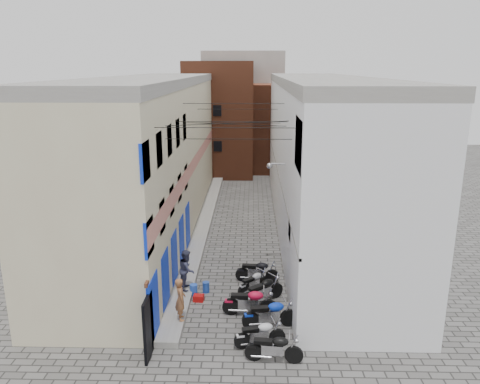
# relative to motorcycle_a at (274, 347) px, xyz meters

# --- Properties ---
(ground) EXTENTS (90.00, 90.00, 0.00)m
(ground) POSITION_rel_motorcycle_a_xyz_m (-1.70, 0.63, -0.57)
(ground) COLOR #52514E
(ground) RESTS_ON ground
(plinth) EXTENTS (0.90, 26.00, 0.25)m
(plinth) POSITION_rel_motorcycle_a_xyz_m (-3.75, 13.63, -0.44)
(plinth) COLOR gray
(plinth) RESTS_ON ground
(building_left) EXTENTS (5.10, 27.00, 9.00)m
(building_left) POSITION_rel_motorcycle_a_xyz_m (-6.68, 13.58, 3.93)
(building_left) COLOR #C4B694
(building_left) RESTS_ON ground
(building_right) EXTENTS (5.94, 26.00, 9.00)m
(building_right) POSITION_rel_motorcycle_a_xyz_m (3.30, 13.62, 3.94)
(building_right) COLOR white
(building_right) RESTS_ON ground
(building_far_brick_left) EXTENTS (6.00, 6.00, 10.00)m
(building_far_brick_left) POSITION_rel_motorcycle_a_xyz_m (-3.70, 28.63, 4.43)
(building_far_brick_left) COLOR brown
(building_far_brick_left) RESTS_ON ground
(building_far_brick_right) EXTENTS (5.00, 6.00, 8.00)m
(building_far_brick_right) POSITION_rel_motorcycle_a_xyz_m (1.30, 30.63, 3.43)
(building_far_brick_right) COLOR brown
(building_far_brick_right) RESTS_ON ground
(building_far_concrete) EXTENTS (8.00, 5.00, 11.00)m
(building_far_concrete) POSITION_rel_motorcycle_a_xyz_m (-1.70, 34.63, 4.93)
(building_far_concrete) COLOR gray
(building_far_concrete) RESTS_ON ground
(far_shopfront) EXTENTS (2.00, 0.30, 2.40)m
(far_shopfront) POSITION_rel_motorcycle_a_xyz_m (-1.70, 25.83, 0.63)
(far_shopfront) COLOR black
(far_shopfront) RESTS_ON ground
(overhead_wires) EXTENTS (5.80, 13.02, 1.32)m
(overhead_wires) POSITION_rel_motorcycle_a_xyz_m (-1.70, 8.27, 6.56)
(overhead_wires) COLOR black
(overhead_wires) RESTS_ON ground
(motorcycle_a) EXTENTS (2.01, 0.81, 1.13)m
(motorcycle_a) POSITION_rel_motorcycle_a_xyz_m (0.00, 0.00, 0.00)
(motorcycle_a) COLOR black
(motorcycle_a) RESTS_ON ground
(motorcycle_b) EXTENTS (1.94, 1.00, 1.08)m
(motorcycle_b) POSITION_rel_motorcycle_a_xyz_m (-0.45, 0.88, -0.03)
(motorcycle_b) COLOR silver
(motorcycle_b) RESTS_ON ground
(motorcycle_c) EXTENTS (2.22, 1.02, 1.24)m
(motorcycle_c) POSITION_rel_motorcycle_a_xyz_m (-0.06, 2.13, 0.05)
(motorcycle_c) COLOR #0B2FB3
(motorcycle_c) RESTS_ON ground
(motorcycle_d) EXTENTS (2.20, 0.75, 1.26)m
(motorcycle_d) POSITION_rel_motorcycle_a_xyz_m (-0.83, 3.02, 0.06)
(motorcycle_d) COLOR #B60D30
(motorcycle_d) RESTS_ON ground
(motorcycle_e) EXTENTS (2.05, 1.81, 1.21)m
(motorcycle_e) POSITION_rel_motorcycle_a_xyz_m (-0.27, 4.05, 0.04)
(motorcycle_e) COLOR black
(motorcycle_e) RESTS_ON ground
(motorcycle_f) EXTENTS (1.64, 1.56, 1.00)m
(motorcycle_f) POSITION_rel_motorcycle_a_xyz_m (-0.66, 5.03, -0.07)
(motorcycle_f) COLOR #A0A0A5
(motorcycle_f) RESTS_ON ground
(motorcycle_g) EXTENTS (2.07, 0.84, 1.17)m
(motorcycle_g) POSITION_rel_motorcycle_a_xyz_m (-0.50, 6.01, 0.02)
(motorcycle_g) COLOR black
(motorcycle_g) RESTS_ON ground
(person_a) EXTENTS (0.55, 0.70, 1.67)m
(person_a) POSITION_rel_motorcycle_a_xyz_m (-3.44, 2.21, 0.52)
(person_a) COLOR #985E37
(person_a) RESTS_ON plinth
(person_b) EXTENTS (0.68, 0.87, 1.76)m
(person_b) POSITION_rel_motorcycle_a_xyz_m (-3.54, 4.79, 0.56)
(person_b) COLOR #363952
(person_b) RESTS_ON plinth
(water_jug_near) EXTENTS (0.40, 0.40, 0.51)m
(water_jug_near) POSITION_rel_motorcycle_a_xyz_m (-3.25, 4.60, -0.31)
(water_jug_near) COLOR blue
(water_jug_near) RESTS_ON ground
(water_jug_far) EXTENTS (0.38, 0.38, 0.47)m
(water_jug_far) POSITION_rel_motorcycle_a_xyz_m (-2.75, 4.92, -0.33)
(water_jug_far) COLOR #2146A9
(water_jug_far) RESTS_ON ground
(red_crate) EXTENTS (0.46, 0.37, 0.27)m
(red_crate) POSITION_rel_motorcycle_a_xyz_m (-2.99, 4.11, -0.43)
(red_crate) COLOR #B00D0C
(red_crate) RESTS_ON ground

